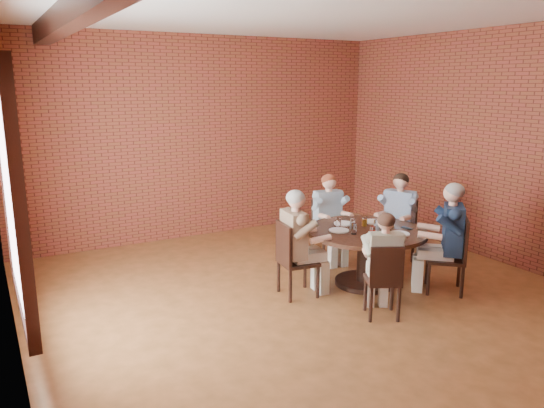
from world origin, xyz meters
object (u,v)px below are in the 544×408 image
chair_e (454,252)px  smartphone (407,228)px  diner_a (398,219)px  diner_b (329,219)px  dining_table (366,246)px  chair_a (400,228)px  diner_d (383,265)px  diner_e (447,238)px  diner_c (298,244)px  chair_d (384,278)px  chair_b (326,227)px  chair_c (292,257)px

chair_e → smartphone: 0.65m
chair_e → smartphone: bearing=-107.1°
diner_a → diner_b: size_ratio=1.03×
dining_table → chair_a: size_ratio=1.66×
diner_d → diner_e: bearing=-142.7°
diner_d → smartphone: diner_d is taller
diner_a → diner_b: diner_a is taller
dining_table → smartphone: size_ratio=10.31×
dining_table → diner_d: size_ratio=1.28×
diner_c → chair_a: bearing=-72.4°
diner_d → diner_e: size_ratio=0.87×
diner_c → diner_a: bearing=-73.1°
dining_table → chair_d: 1.06m
diner_e → chair_b: bearing=-118.8°
diner_d → diner_c: bearing=-35.3°
diner_a → diner_b: bearing=-150.4°
dining_table → diner_b: diner_b is taller
dining_table → chair_c: 1.06m
chair_b → chair_e: 1.96m
diner_b → diner_e: (0.61, -1.69, 0.05)m
diner_b → diner_d: (-0.59, -1.89, -0.04)m
chair_b → smartphone: chair_b is taller
diner_c → diner_d: diner_c is taller
dining_table → diner_e: 1.01m
diner_e → smartphone: diner_e is taller
chair_a → chair_d: 2.08m
chair_b → diner_e: bearing=-64.2°
chair_c → chair_e: (1.86, -0.87, 0.01)m
diner_c → diner_e: diner_e is taller
chair_a → diner_d: (-1.48, -1.36, 0.10)m
diner_a → chair_e: (-0.14, -1.19, -0.14)m
dining_table → diner_c: (-0.97, 0.12, 0.14)m
diner_a → chair_b: 1.05m
chair_a → diner_d: size_ratio=0.77×
diner_a → chair_a: bearing=90.0°
dining_table → diner_b: (0.13, 1.02, 0.12)m
diner_c → chair_d: (0.47, -1.06, -0.19)m
chair_c → diner_d: (0.59, -1.01, 0.10)m
chair_a → chair_d: size_ratio=1.07×
chair_a → dining_table: bearing=-90.0°
diner_b → chair_d: (-0.62, -1.95, -0.17)m
chair_a → diner_b: 1.05m
dining_table → chair_d: bearing=-117.9°
chair_b → diner_c: (-1.11, -0.98, 0.17)m
smartphone → diner_b: bearing=91.2°
chair_b → diner_b: 0.17m
chair_a → chair_c: chair_c is taller
chair_a → diner_e: bearing=-39.3°
chair_b → chair_c: bearing=-133.8°
dining_table → diner_a: size_ratio=1.17×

